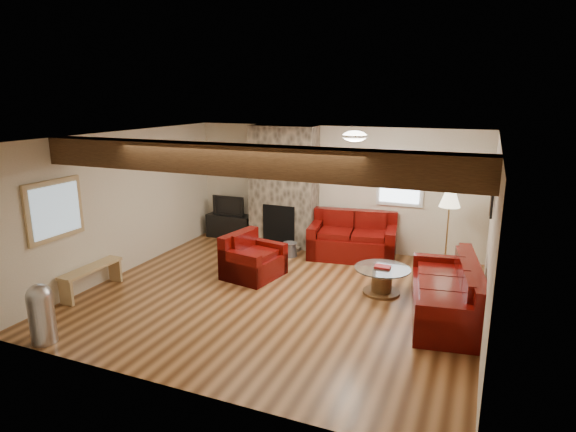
# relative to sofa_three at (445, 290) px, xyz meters

# --- Properties ---
(room) EXTENTS (8.00, 8.00, 8.00)m
(room) POSITION_rel_sofa_three_xyz_m (-2.48, -0.21, 0.84)
(room) COLOR #543016
(room) RESTS_ON ground
(floor) EXTENTS (6.00, 6.00, 0.00)m
(floor) POSITION_rel_sofa_three_xyz_m (-2.48, -0.21, -0.41)
(floor) COLOR #543016
(floor) RESTS_ON ground
(oak_beam) EXTENTS (6.00, 0.36, 0.38)m
(oak_beam) POSITION_rel_sofa_three_xyz_m (-2.48, -1.46, 1.90)
(oak_beam) COLOR black
(oak_beam) RESTS_ON room
(chimney_breast) EXTENTS (1.40, 0.67, 2.50)m
(chimney_breast) POSITION_rel_sofa_three_xyz_m (-3.48, 2.28, 0.81)
(chimney_breast) COLOR #3A342D
(chimney_breast) RESTS_ON floor
(back_window) EXTENTS (0.90, 0.08, 1.10)m
(back_window) POSITION_rel_sofa_three_xyz_m (-1.13, 2.50, 1.14)
(back_window) COLOR silver
(back_window) RESTS_ON room
(hatch_window) EXTENTS (0.08, 1.00, 0.90)m
(hatch_window) POSITION_rel_sofa_three_xyz_m (-5.44, -1.71, 1.04)
(hatch_window) COLOR tan
(hatch_window) RESTS_ON room
(ceiling_dome) EXTENTS (0.40, 0.40, 0.18)m
(ceiling_dome) POSITION_rel_sofa_three_xyz_m (-1.58, 0.69, 2.03)
(ceiling_dome) COLOR white
(ceiling_dome) RESTS_ON room
(artwork_back) EXTENTS (0.42, 0.06, 0.52)m
(artwork_back) POSITION_rel_sofa_three_xyz_m (-2.33, 2.50, 1.29)
(artwork_back) COLOR black
(artwork_back) RESTS_ON room
(artwork_right) EXTENTS (0.06, 0.55, 0.42)m
(artwork_right) POSITION_rel_sofa_three_xyz_m (0.48, 0.09, 1.34)
(artwork_right) COLOR black
(artwork_right) RESTS_ON room
(sofa_three) EXTENTS (1.19, 2.21, 0.81)m
(sofa_three) POSITION_rel_sofa_three_xyz_m (0.00, 0.00, 0.00)
(sofa_three) COLOR #460A05
(sofa_three) RESTS_ON floor
(loveseat) EXTENTS (1.77, 1.17, 0.88)m
(loveseat) POSITION_rel_sofa_three_xyz_m (-1.90, 2.02, 0.03)
(loveseat) COLOR #460A05
(loveseat) RESTS_ON floor
(armchair_red) EXTENTS (0.98, 1.07, 0.76)m
(armchair_red) POSITION_rel_sofa_three_xyz_m (-3.22, 0.35, -0.02)
(armchair_red) COLOR #460A05
(armchair_red) RESTS_ON floor
(coffee_table) EXTENTS (0.89, 0.89, 0.46)m
(coffee_table) POSITION_rel_sofa_three_xyz_m (-1.00, 0.47, -0.19)
(coffee_table) COLOR #452E16
(coffee_table) RESTS_ON floor
(tv_cabinet) EXTENTS (1.03, 0.41, 0.52)m
(tv_cabinet) POSITION_rel_sofa_three_xyz_m (-4.78, 2.32, -0.15)
(tv_cabinet) COLOR black
(tv_cabinet) RESTS_ON floor
(television) EXTENTS (0.76, 0.10, 0.43)m
(television) POSITION_rel_sofa_three_xyz_m (-4.78, 2.32, 0.33)
(television) COLOR black
(television) RESTS_ON tv_cabinet
(floor_lamp) EXTENTS (0.37, 0.37, 1.44)m
(floor_lamp) POSITION_rel_sofa_three_xyz_m (-0.16, 1.97, 0.83)
(floor_lamp) COLOR #AA8547
(floor_lamp) RESTS_ON floor
(pine_bench) EXTENTS (0.27, 1.15, 0.43)m
(pine_bench) POSITION_rel_sofa_three_xyz_m (-5.31, -1.28, -0.19)
(pine_bench) COLOR tan
(pine_bench) RESTS_ON floor
(pedal_bin) EXTENTS (0.40, 0.40, 0.80)m
(pedal_bin) POSITION_rel_sofa_three_xyz_m (-4.68, -2.76, -0.01)
(pedal_bin) COLOR #B0B0B6
(pedal_bin) RESTS_ON floor
(coal_bucket) EXTENTS (0.30, 0.30, 0.28)m
(coal_bucket) POSITION_rel_sofa_three_xyz_m (-3.06, 1.61, -0.26)
(coal_bucket) COLOR slate
(coal_bucket) RESTS_ON floor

